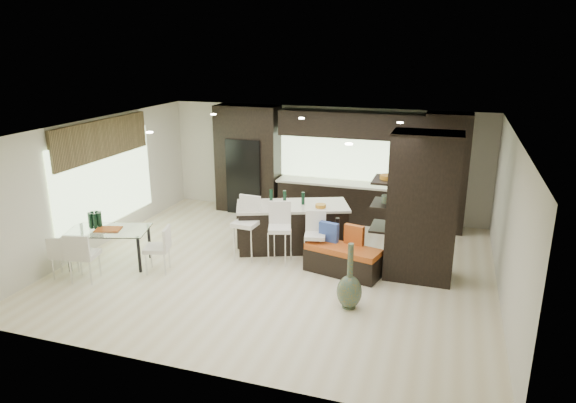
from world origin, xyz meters
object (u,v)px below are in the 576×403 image
(kitchen_island, at_px, (292,227))
(dining_table, at_px, (110,247))
(chair_far, at_px, (64,257))
(chair_near, at_px, (84,258))
(stool_left, at_px, (246,234))
(stool_right, at_px, (315,245))
(bench, at_px, (343,260))
(chair_end, at_px, (157,251))
(floor_vase, at_px, (350,276))
(stool_mid, at_px, (280,239))

(kitchen_island, height_order, dining_table, kitchen_island)
(kitchen_island, xyz_separation_m, chair_far, (-3.58, -2.62, -0.10))
(dining_table, height_order, chair_near, chair_near)
(stool_left, xyz_separation_m, stool_right, (1.41, 0.03, -0.07))
(bench, distance_m, chair_end, 3.49)
(bench, xyz_separation_m, chair_near, (-4.40, -1.73, 0.17))
(floor_vase, height_order, dining_table, floor_vase)
(stool_left, relative_size, chair_far, 1.35)
(dining_table, bearing_deg, chair_far, -140.37)
(stool_mid, distance_m, floor_vase, 2.15)
(stool_right, relative_size, chair_far, 1.16)
(kitchen_island, distance_m, chair_end, 2.81)
(stool_mid, bearing_deg, chair_far, -170.52)
(chair_near, bearing_deg, chair_far, 164.30)
(stool_right, xyz_separation_m, floor_vase, (0.96, -1.38, 0.12))
(stool_right, bearing_deg, stool_left, 169.69)
(chair_near, bearing_deg, bench, 9.38)
(kitchen_island, bearing_deg, floor_vase, -74.35)
(kitchen_island, distance_m, stool_right, 1.06)
(chair_end, bearing_deg, chair_near, 107.74)
(stool_left, bearing_deg, kitchen_island, 54.18)
(stool_mid, height_order, stool_right, stool_mid)
(bench, xyz_separation_m, chair_far, (-4.86, -1.70, 0.11))
(kitchen_island, height_order, bench, kitchen_island)
(kitchen_island, bearing_deg, dining_table, -170.20)
(stool_right, relative_size, floor_vase, 0.79)
(stool_right, bearing_deg, chair_near, -165.55)
(stool_left, bearing_deg, floor_vase, -24.78)
(stool_mid, xyz_separation_m, chair_end, (-2.06, -1.11, -0.08))
(stool_mid, bearing_deg, bench, -22.48)
(floor_vase, bearing_deg, dining_table, 177.00)
(bench, bearing_deg, stool_left, -169.26)
(kitchen_island, relative_size, chair_end, 2.80)
(stool_right, distance_m, dining_table, 3.98)
(stool_left, relative_size, chair_end, 1.25)
(kitchen_island, relative_size, chair_far, 3.01)
(stool_right, height_order, chair_near, stool_right)
(kitchen_island, height_order, stool_left, stool_left)
(chair_end, bearing_deg, stool_left, -68.30)
(stool_right, distance_m, bench, 0.62)
(stool_mid, relative_size, stool_right, 1.11)
(kitchen_island, relative_size, floor_vase, 2.05)
(stool_mid, relative_size, bench, 0.70)
(chair_far, xyz_separation_m, chair_end, (1.52, 0.71, 0.03))
(kitchen_island, xyz_separation_m, stool_mid, (0.00, -0.81, 0.01))
(stool_left, height_order, dining_table, stool_left)
(bench, relative_size, chair_near, 1.62)
(stool_left, xyz_separation_m, chair_end, (-1.35, -1.10, -0.10))
(bench, distance_m, chair_near, 4.73)
(dining_table, bearing_deg, stool_right, -0.41)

